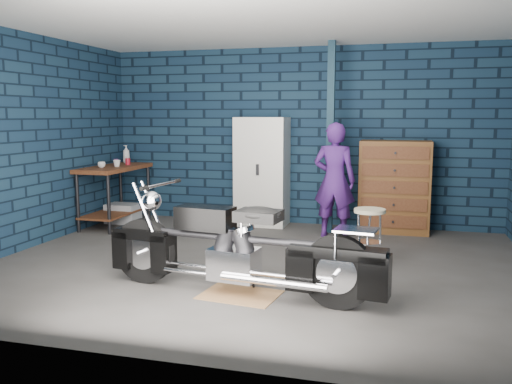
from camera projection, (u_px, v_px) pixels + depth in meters
ground at (257, 265)px, 6.11m from camera, size 6.00×6.00×0.00m
room_walls at (269, 96)px, 6.37m from camera, size 6.02×5.01×2.71m
support_post at (330, 139)px, 7.64m from camera, size 0.10×0.10×2.70m
workbench at (115, 196)px, 8.28m from camera, size 0.60×1.40×0.91m
drip_mat at (240, 295)px, 5.09m from camera, size 0.77×0.62×0.01m
motorcycle at (240, 242)px, 5.02m from camera, size 2.40×0.91×1.03m
person at (334, 180)px, 7.42m from camera, size 0.61×0.42×1.58m
storage_bin at (123, 213)px, 8.49m from camera, size 0.48×0.34×0.30m
locker at (262, 172)px, 8.26m from camera, size 0.77×0.55×1.65m
tool_chest at (394, 187)px, 7.77m from camera, size 0.99×0.55×1.32m
shop_stool at (369, 237)px, 6.09m from camera, size 0.45×0.45×0.64m
cup_a at (102, 165)px, 7.96m from camera, size 0.13×0.13×0.09m
cup_b at (117, 163)px, 8.11m from camera, size 0.14×0.14×0.10m
mug_purple at (116, 162)px, 8.36m from camera, size 0.08×0.08×0.10m
mug_red at (128, 162)px, 8.41m from camera, size 0.10×0.10×0.10m
bottle at (126, 154)px, 8.73m from camera, size 0.14×0.14×0.29m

